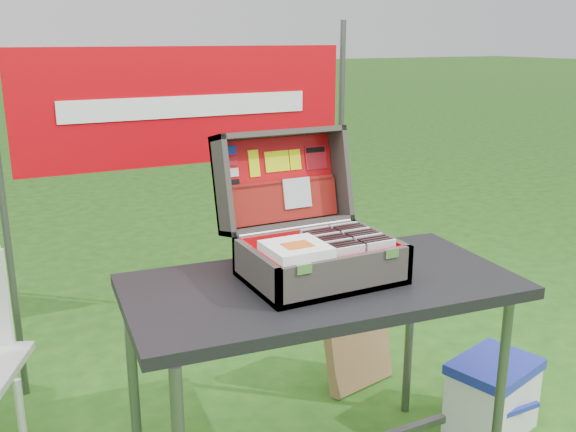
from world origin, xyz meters
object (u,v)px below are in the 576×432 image
table (320,389)px  cardboard_box (358,347)px  cooler (492,396)px  suitcase (313,209)px

table → cardboard_box: (0.53, 0.56, -0.22)m
table → cardboard_box: bearing=51.9°
table → cooler: table is taller
cooler → cardboard_box: cardboard_box is taller
suitcase → cooler: suitcase is taller
table → suitcase: 0.65m
suitcase → cooler: (0.83, -0.08, -0.90)m
suitcase → cooler: 1.22m
table → cardboard_box: size_ratio=3.44×
suitcase → cardboard_box: 1.12m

